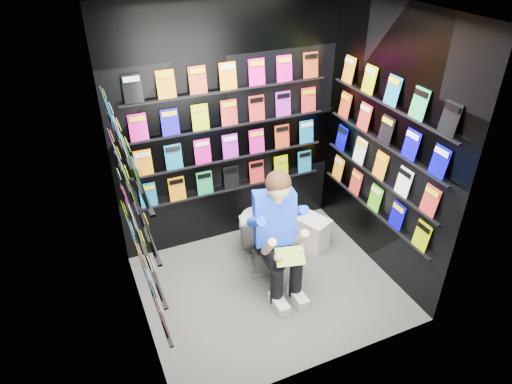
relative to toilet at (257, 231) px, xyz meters
name	(u,v)px	position (x,y,z in m)	size (l,w,h in m)	color
floor	(268,287)	(-0.07, -0.45, -0.37)	(2.40, 2.40, 0.00)	#555553
ceiling	(274,11)	(-0.07, -0.45, 2.23)	(2.40, 2.40, 0.00)	white
wall_back	(229,129)	(-0.07, 0.55, 0.93)	(2.40, 0.04, 2.60)	black
wall_front	(334,240)	(-0.07, -1.45, 0.93)	(2.40, 0.04, 2.60)	black
wall_left	(128,205)	(-1.27, -0.45, 0.93)	(0.04, 2.00, 2.60)	black
wall_right	(386,148)	(1.13, -0.45, 0.93)	(0.04, 2.00, 2.60)	black
comics_back	(230,130)	(-0.07, 0.52, 0.94)	(2.10, 0.06, 1.37)	red
comics_left	(132,203)	(-1.24, -0.45, 0.94)	(0.06, 1.70, 1.37)	red
comics_right	(383,148)	(1.10, -0.45, 0.94)	(0.06, 1.70, 1.37)	red
toilet	(257,231)	(0.00, 0.00, 0.00)	(0.42, 0.75, 0.73)	white
longbox	(309,231)	(0.63, 0.01, -0.21)	(0.23, 0.42, 0.32)	white
longbox_lid	(309,219)	(0.63, 0.01, -0.03)	(0.25, 0.44, 0.03)	white
reader	(274,218)	(0.00, -0.38, 0.40)	(0.52, 0.76, 1.41)	#0330EE
held_comic	(290,256)	(0.00, -0.73, 0.21)	(0.26, 0.01, 0.18)	green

